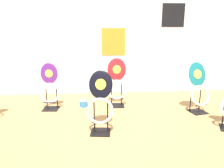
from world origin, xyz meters
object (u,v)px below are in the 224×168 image
(toilet_seat_display_crimson_swirl, at_px, (117,83))
(toilet_seat_display_jazz_black, at_px, (100,103))
(toilet_seat_display_teal_sax, at_px, (199,89))
(toilet_seat_display_purple_note, at_px, (50,89))
(paint_can, at_px, (84,103))

(toilet_seat_display_crimson_swirl, xyz_separation_m, toilet_seat_display_jazz_black, (-0.34, -1.06, -0.00))
(toilet_seat_display_crimson_swirl, bearing_deg, toilet_seat_display_jazz_black, -107.75)
(toilet_seat_display_crimson_swirl, xyz_separation_m, toilet_seat_display_teal_sax, (1.41, -0.43, -0.03))
(toilet_seat_display_crimson_swirl, height_order, toilet_seat_display_jazz_black, toilet_seat_display_crimson_swirl)
(toilet_seat_display_jazz_black, distance_m, toilet_seat_display_teal_sax, 1.86)
(toilet_seat_display_purple_note, bearing_deg, toilet_seat_display_jazz_black, -47.41)
(toilet_seat_display_crimson_swirl, bearing_deg, paint_can, -179.53)
(toilet_seat_display_purple_note, distance_m, toilet_seat_display_teal_sax, 2.66)
(toilet_seat_display_crimson_swirl, relative_size, paint_can, 5.70)
(toilet_seat_display_teal_sax, bearing_deg, toilet_seat_display_purple_note, 172.74)
(paint_can, bearing_deg, toilet_seat_display_teal_sax, -11.71)
(toilet_seat_display_jazz_black, bearing_deg, paint_can, 105.67)
(toilet_seat_display_teal_sax, relative_size, paint_can, 5.50)
(toilet_seat_display_jazz_black, relative_size, toilet_seat_display_purple_note, 1.03)
(toilet_seat_display_purple_note, xyz_separation_m, toilet_seat_display_teal_sax, (2.64, -0.34, 0.02))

